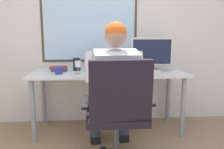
{
  "coord_description": "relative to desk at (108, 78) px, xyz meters",
  "views": [
    {
      "loc": [
        -0.05,
        -1.04,
        1.18
      ],
      "look_at": [
        0.13,
        1.29,
        0.77
      ],
      "focal_mm": 37.08,
      "sensor_mm": 36.0,
      "label": 1
    }
  ],
  "objects": [
    {
      "name": "coffee_mug",
      "position": [
        -0.56,
        -0.15,
        0.12
      ],
      "size": [
        0.08,
        0.08,
        0.08
      ],
      "color": "navy",
      "rests_on": "desk"
    },
    {
      "name": "desk",
      "position": [
        0.0,
        0.0,
        0.0
      ],
      "size": [
        1.79,
        0.67,
        0.74
      ],
      "color": "gray",
      "rests_on": "ground"
    },
    {
      "name": "wine_glass",
      "position": [
        -0.34,
        -0.16,
        0.19
      ],
      "size": [
        0.07,
        0.07,
        0.15
      ],
      "color": "silver",
      "rests_on": "desk"
    },
    {
      "name": "book_stack",
      "position": [
        -0.58,
        0.05,
        0.11
      ],
      "size": [
        0.2,
        0.14,
        0.06
      ],
      "color": "#2E4C90",
      "rests_on": "desk"
    },
    {
      "name": "crt_monitor",
      "position": [
        0.51,
        0.02,
        0.31
      ],
      "size": [
        0.49,
        0.25,
        0.4
      ],
      "color": "beige",
      "rests_on": "desk"
    },
    {
      "name": "office_chair",
      "position": [
        0.03,
        -0.85,
        -0.09
      ],
      "size": [
        0.63,
        0.59,
        0.99
      ],
      "color": "black",
      "rests_on": "ground"
    },
    {
      "name": "wall_rear",
      "position": [
        -0.12,
        0.39,
        0.61
      ],
      "size": [
        5.87,
        0.08,
        2.53
      ],
      "color": "silver",
      "rests_on": "ground"
    },
    {
      "name": "laptop",
      "position": [
        -0.02,
        0.05,
        0.14
      ],
      "size": [
        0.36,
        0.33,
        0.23
      ],
      "color": "black",
      "rests_on": "desk"
    },
    {
      "name": "person_seated",
      "position": [
        0.01,
        -0.59,
        0.02
      ],
      "size": [
        0.55,
        0.77,
        1.28
      ],
      "color": "#303B47",
      "rests_on": "ground"
    },
    {
      "name": "desk_speaker",
      "position": [
        -0.38,
        0.1,
        0.16
      ],
      "size": [
        0.08,
        0.08,
        0.15
      ],
      "color": "black",
      "rests_on": "desk"
    }
  ]
}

